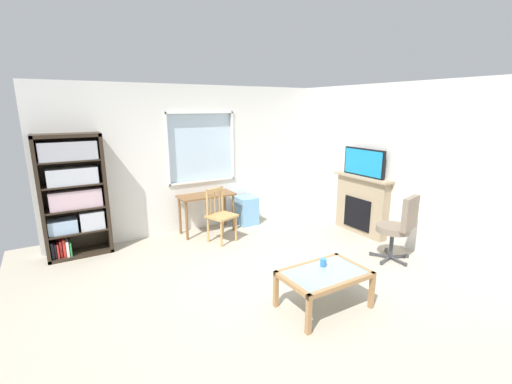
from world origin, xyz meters
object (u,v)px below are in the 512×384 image
wooden_chair (220,215)px  coffee_table (324,277)px  office_chair (399,225)px  sippy_cup (323,262)px  plastic_drawer_unit (246,210)px  fireplace (361,205)px  desk_under_window (207,201)px  bookshelf (73,191)px  tv (364,162)px

wooden_chair → coffee_table: size_ratio=0.94×
office_chair → sippy_cup: size_ratio=11.11×
plastic_drawer_unit → fireplace: (1.51, -1.50, 0.26)m
desk_under_window → plastic_drawer_unit: size_ratio=1.85×
bookshelf → fireplace: (4.41, -1.55, -0.47)m
desk_under_window → wooden_chair: wooden_chair is taller
wooden_chair → office_chair: bearing=-47.2°
wooden_chair → plastic_drawer_unit: 1.01m
wooden_chair → tv: 2.62m
bookshelf → plastic_drawer_unit: size_ratio=3.46×
tv → office_chair: size_ratio=0.85×
bookshelf → plastic_drawer_unit: 2.99m
desk_under_window → bookshelf: bearing=177.1°
tv → sippy_cup: (-2.08, -1.36, -0.80)m
office_chair → tv: bearing=69.5°
plastic_drawer_unit → coffee_table: bearing=-102.8°
wooden_chair → plastic_drawer_unit: wooden_chair is taller
coffee_table → plastic_drawer_unit: bearing=77.2°
plastic_drawer_unit → coffee_table: (-0.68, -2.98, 0.10)m
wooden_chair → tv: tv is taller
desk_under_window → sippy_cup: (0.24, -2.81, -0.11)m
fireplace → tv: bearing=180.0°
plastic_drawer_unit → tv: bearing=-45.1°
coffee_table → sippy_cup: sippy_cup is taller
bookshelf → office_chair: bookshelf is taller
office_chair → sippy_cup: (-1.67, -0.25, -0.07)m
desk_under_window → sippy_cup: 2.82m
plastic_drawer_unit → wooden_chair: bearing=-145.2°
office_chair → sippy_cup: office_chair is taller
coffee_table → sippy_cup: bearing=54.7°
plastic_drawer_unit → fireplace: bearing=-44.8°
wooden_chair → tv: (2.30, -0.93, 0.82)m
fireplace → office_chair: fireplace is taller
plastic_drawer_unit → sippy_cup: size_ratio=5.94×
wooden_chair → fireplace: bearing=-21.8°
wooden_chair → sippy_cup: bearing=-84.5°
bookshelf → tv: (4.39, -1.55, 0.29)m
coffee_table → fireplace: bearing=34.2°
coffee_table → sippy_cup: size_ratio=10.65×
desk_under_window → fireplace: bearing=-31.7°
wooden_chair → bookshelf: bearing=163.4°
fireplace → coffee_table: (-2.19, -1.49, -0.15)m
desk_under_window → tv: (2.33, -1.45, 0.69)m
wooden_chair → coffee_table: 2.42m
bookshelf → office_chair: bearing=-33.8°
desk_under_window → sippy_cup: size_ratio=10.99×
office_chair → sippy_cup: bearing=-171.4°
plastic_drawer_unit → bookshelf: bearing=178.9°
fireplace → coffee_table: size_ratio=1.20×
desk_under_window → tv: tv is taller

